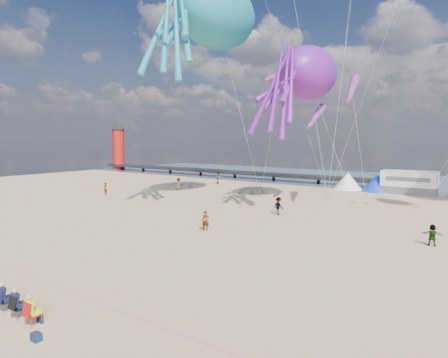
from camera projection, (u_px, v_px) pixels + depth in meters
ground at (149, 265)px, 22.93m from camera, size 120.00×120.00×0.00m
water at (389, 181)px, 67.28m from camera, size 120.00×120.00×0.00m
pier at (217, 171)px, 74.60m from camera, size 60.00×3.00×0.50m
lighthouse at (119, 150)px, 90.54m from camera, size 2.60×2.60×9.00m
motorhome_0 at (409, 183)px, 51.53m from camera, size 6.60×2.50×3.00m
tent_white at (348, 181)px, 56.22m from camera, size 4.00×4.00×2.40m
tent_blue at (377, 183)px, 53.89m from camera, size 4.00×4.00×2.40m
spectator_row at (5, 296)px, 16.83m from camera, size 6.10×0.90×1.30m
cooler_navy at (36, 337)px, 14.41m from camera, size 0.38×0.28×0.30m
rope_line at (71, 292)px, 18.89m from camera, size 34.00×0.03×0.03m
standing_person at (206, 221)px, 31.29m from camera, size 0.68×0.62×1.57m
beachgoer_0 at (179, 184)px, 56.26m from camera, size 0.41×0.61×1.63m
beachgoer_2 at (278, 206)px, 37.85m from camera, size 0.96×0.83×1.67m
beachgoer_4 at (432, 235)px, 26.97m from camera, size 0.93×0.55×1.49m
beachgoer_5 at (105, 189)px, 51.01m from camera, size 0.94×1.49×1.54m
beachgoer_7 at (219, 178)px, 62.70m from camera, size 1.05×1.06×1.85m
sandbag_a at (260, 196)px, 49.40m from camera, size 0.50×0.35×0.22m
sandbag_b at (353, 202)px, 44.29m from camera, size 0.50×0.35×0.22m
sandbag_c at (417, 208)px, 41.04m from camera, size 0.50×0.35×0.22m
sandbag_d at (366, 203)px, 43.72m from camera, size 0.50×0.35×0.22m
sandbag_e at (328, 197)px, 48.45m from camera, size 0.50×0.35×0.22m
kite_octopus_teal at (216, 15)px, 41.42m from camera, size 9.29×12.93×13.58m
kite_octopus_purple at (308, 73)px, 41.70m from camera, size 6.83×11.37×12.14m
windsock_left at (282, 74)px, 41.45m from camera, size 1.71×6.49×6.41m
windsock_mid at (352, 89)px, 38.50m from camera, size 2.42×6.80×6.74m
windsock_right at (316, 117)px, 42.94m from camera, size 1.29×5.10×5.05m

